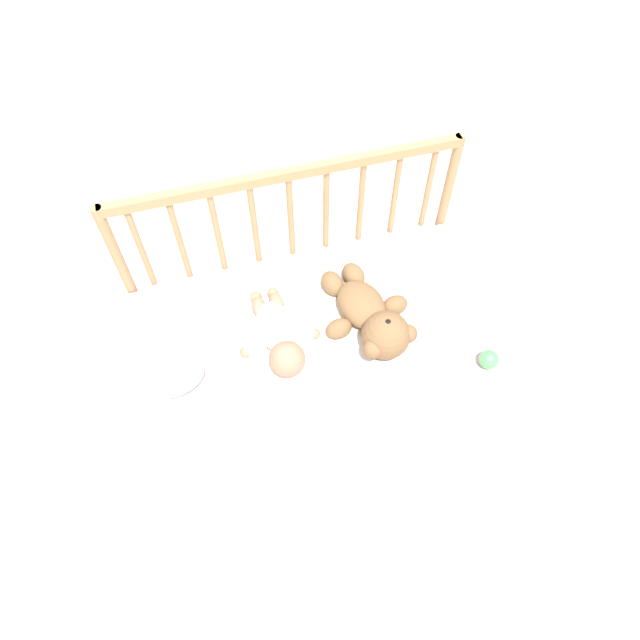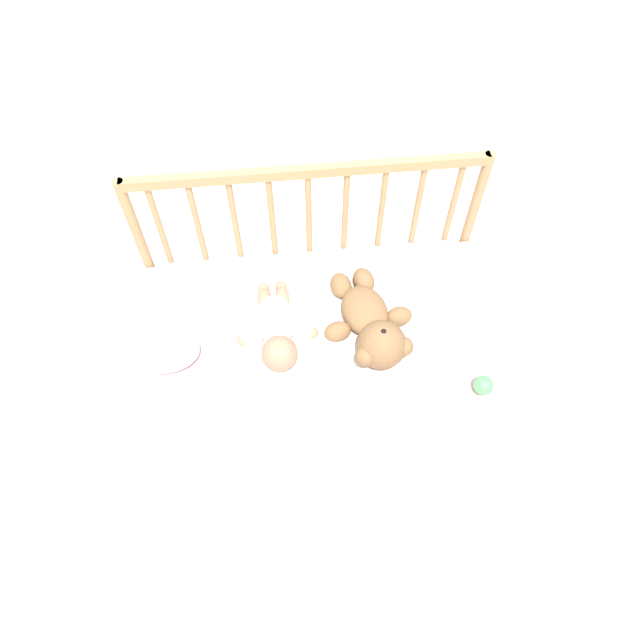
{
  "view_description": "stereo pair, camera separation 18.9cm",
  "coord_description": "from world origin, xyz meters",
  "px_view_note": "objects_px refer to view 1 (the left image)",
  "views": [
    {
      "loc": [
        -0.3,
        -1.01,
        2.16
      ],
      "look_at": [
        0.0,
        0.01,
        0.6
      ],
      "focal_mm": 32.0,
      "sensor_mm": 36.0,
      "label": 1
    },
    {
      "loc": [
        -0.11,
        -1.05,
        2.16
      ],
      "look_at": [
        0.0,
        0.01,
        0.6
      ],
      "focal_mm": 32.0,
      "sensor_mm": 36.0,
      "label": 2
    }
  ],
  "objects_px": {
    "small_pillow": "(171,375)",
    "teddy_bear": "(372,317)",
    "toy_ball": "(489,359)",
    "baby": "(279,336)"
  },
  "relations": [
    {
      "from": "teddy_bear",
      "to": "toy_ball",
      "type": "distance_m",
      "value": 0.4
    },
    {
      "from": "baby",
      "to": "toy_ball",
      "type": "bearing_deg",
      "value": -23.39
    },
    {
      "from": "baby",
      "to": "toy_ball",
      "type": "relative_size",
      "value": 5.94
    },
    {
      "from": "teddy_bear",
      "to": "baby",
      "type": "distance_m",
      "value": 0.31
    },
    {
      "from": "small_pillow",
      "to": "teddy_bear",
      "type": "bearing_deg",
      "value": 0.85
    },
    {
      "from": "baby",
      "to": "toy_ball",
      "type": "distance_m",
      "value": 0.69
    },
    {
      "from": "teddy_bear",
      "to": "toy_ball",
      "type": "relative_size",
      "value": 6.86
    },
    {
      "from": "toy_ball",
      "to": "baby",
      "type": "bearing_deg",
      "value": 156.61
    },
    {
      "from": "teddy_bear",
      "to": "toy_ball",
      "type": "height_order",
      "value": "teddy_bear"
    },
    {
      "from": "baby",
      "to": "toy_ball",
      "type": "height_order",
      "value": "baby"
    }
  ]
}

